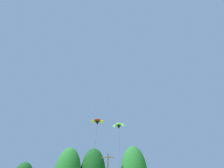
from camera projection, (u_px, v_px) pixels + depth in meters
name	position (u px, v px, depth m)	size (l,w,h in m)	color
parafoil_kite_high_red_yellow	(97.00, 122.00, 41.56)	(3.82, 14.38, 17.97)	red
parafoil_kite_mid_lime_white	(119.00, 126.00, 31.24)	(2.21, 9.86, 13.13)	#93D633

